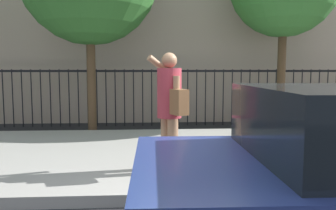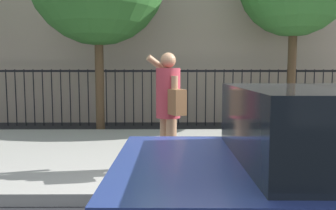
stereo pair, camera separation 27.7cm
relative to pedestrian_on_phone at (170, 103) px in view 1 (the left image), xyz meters
name	(u,v)px [view 1 (the left image)]	position (x,y,z in m)	size (l,w,h in m)	color
ground_plane	(236,205)	(0.71, -0.93, -1.12)	(60.00, 60.00, 0.00)	black
sidewalk	(204,154)	(0.71, 1.27, -1.04)	(28.00, 4.40, 0.15)	#9E9B93
iron_fence	(183,90)	(0.71, 4.97, -0.10)	(12.03, 0.04, 1.60)	black
pedestrian_on_phone	(170,103)	(0.00, 0.00, 0.00)	(0.56, 0.72, 1.67)	#936B4C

